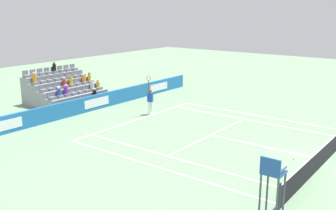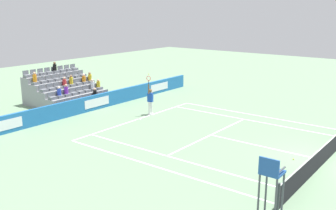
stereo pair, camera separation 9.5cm
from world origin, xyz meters
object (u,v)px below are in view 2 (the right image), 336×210
(tennis_net, at_px, (327,151))
(umpire_chair, at_px, (271,179))
(loose_tennis_ball, at_px, (293,159))
(tennis_player, at_px, (150,100))

(tennis_net, relative_size, umpire_chair, 5.12)
(tennis_net, xyz_separation_m, loose_tennis_ball, (0.83, -1.29, -0.46))
(tennis_net, bearing_deg, umpire_chair, 0.11)
(tennis_net, height_order, loose_tennis_ball, tennis_net)
(tennis_net, distance_m, tennis_player, 12.05)
(tennis_player, distance_m, loose_tennis_ball, 10.93)
(umpire_chair, distance_m, loose_tennis_ball, 6.26)
(umpire_chair, xyz_separation_m, loose_tennis_ball, (-5.93, -1.31, -1.49))
(tennis_player, height_order, loose_tennis_ball, tennis_player)
(tennis_net, distance_m, loose_tennis_ball, 1.60)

